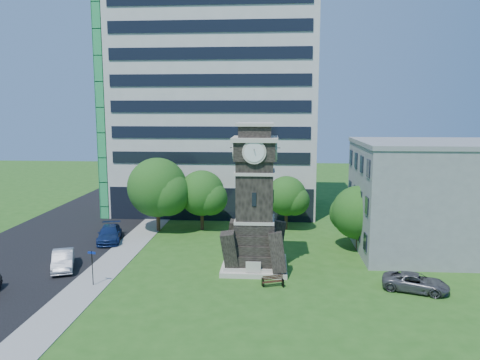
# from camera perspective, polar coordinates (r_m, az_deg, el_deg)

# --- Properties ---
(ground) EXTENTS (160.00, 160.00, 0.00)m
(ground) POSITION_cam_1_polar(r_m,az_deg,el_deg) (38.71, -2.88, -11.50)
(ground) COLOR #275819
(ground) RESTS_ON ground
(sidewalk) EXTENTS (3.00, 70.00, 0.06)m
(sidewalk) POSITION_cam_1_polar(r_m,az_deg,el_deg) (45.38, -14.21, -8.65)
(sidewalk) COLOR gray
(sidewalk) RESTS_ON ground
(street) EXTENTS (14.00, 80.00, 0.02)m
(street) POSITION_cam_1_polar(r_m,az_deg,el_deg) (48.70, -23.84, -7.97)
(street) COLOR black
(street) RESTS_ON ground
(clock_tower) EXTENTS (5.40, 5.40, 12.22)m
(clock_tower) POSITION_cam_1_polar(r_m,az_deg,el_deg) (38.92, 1.82, -3.28)
(clock_tower) COLOR beige
(clock_tower) RESTS_ON ground
(office_tall) EXTENTS (26.20, 15.11, 28.60)m
(office_tall) POSITION_cam_1_polar(r_m,az_deg,el_deg) (62.37, -2.99, 9.49)
(office_tall) COLOR silver
(office_tall) RESTS_ON ground
(office_low) EXTENTS (15.20, 12.20, 10.40)m
(office_low) POSITION_cam_1_polar(r_m,az_deg,el_deg) (47.37, 23.13, -1.92)
(office_low) COLOR gray
(office_low) RESTS_ON ground
(car_street_mid) EXTENTS (3.27, 4.99, 1.55)m
(car_street_mid) POSITION_cam_1_polar(r_m,az_deg,el_deg) (42.49, -20.78, -9.11)
(car_street_mid) COLOR #A8AAB0
(car_street_mid) RESTS_ON ground
(car_street_north) EXTENTS (3.44, 5.74, 1.56)m
(car_street_north) POSITION_cam_1_polar(r_m,az_deg,el_deg) (49.55, -15.62, -6.33)
(car_street_north) COLOR navy
(car_street_north) RESTS_ON ground
(car_east_lot) EXTENTS (5.18, 3.60, 1.31)m
(car_east_lot) POSITION_cam_1_polar(r_m,az_deg,el_deg) (37.63, 20.61, -11.60)
(car_east_lot) COLOR #4C4B50
(car_east_lot) RESTS_ON ground
(park_bench) EXTENTS (1.62, 0.43, 0.84)m
(park_bench) POSITION_cam_1_polar(r_m,az_deg,el_deg) (36.32, 4.01, -12.15)
(park_bench) COLOR black
(park_bench) RESTS_ON ground
(street_sign) EXTENTS (0.66, 0.07, 2.76)m
(street_sign) POSITION_cam_1_polar(r_m,az_deg,el_deg) (37.65, -17.57, -9.72)
(street_sign) COLOR black
(street_sign) RESTS_ON ground
(tree_nw) EXTENTS (7.11, 6.46, 8.12)m
(tree_nw) POSITION_cam_1_polar(r_m,az_deg,el_deg) (51.60, -9.94, -1.10)
(tree_nw) COLOR #332114
(tree_nw) RESTS_ON ground
(tree_nc) EXTENTS (5.54, 5.03, 6.68)m
(tree_nc) POSITION_cam_1_polar(r_m,az_deg,el_deg) (51.65, -4.60, -1.78)
(tree_nc) COLOR #332114
(tree_nc) RESTS_ON ground
(tree_ne) EXTENTS (4.86, 4.41, 6.01)m
(tree_ne) POSITION_cam_1_polar(r_m,az_deg,el_deg) (52.01, 5.75, -2.11)
(tree_ne) COLOR #332114
(tree_ne) RESTS_ON ground
(tree_east) EXTENTS (5.60, 5.10, 6.21)m
(tree_east) POSITION_cam_1_polar(r_m,az_deg,el_deg) (45.57, 14.37, -4.06)
(tree_east) COLOR #332114
(tree_east) RESTS_ON ground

